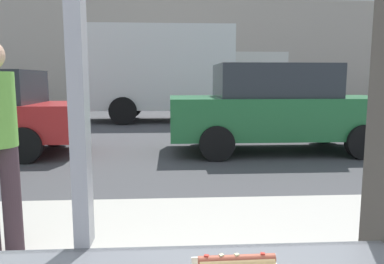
% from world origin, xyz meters
% --- Properties ---
extents(ground_plane, '(60.00, 60.00, 0.00)m').
position_xyz_m(ground_plane, '(0.00, 8.00, 0.00)').
color(ground_plane, '#424244').
extents(sidewalk_strip, '(16.00, 2.80, 0.12)m').
position_xyz_m(sidewalk_strip, '(0.00, 1.60, 0.06)').
color(sidewalk_strip, '#B2ADA3').
rests_on(sidewalk_strip, ground).
extents(building_facade_far, '(28.00, 1.20, 5.82)m').
position_xyz_m(building_facade_far, '(0.00, 20.40, 2.91)').
color(building_facade_far, '#A89E8E').
rests_on(building_facade_far, ground).
extents(hotdog_tray_far, '(0.25, 0.09, 0.05)m').
position_xyz_m(hotdog_tray_far, '(0.46, -0.13, 0.95)').
color(hotdog_tray_far, silver).
rests_on(hotdog_tray_far, window_counter).
extents(parked_car_green, '(4.36, 1.93, 1.76)m').
position_xyz_m(parked_car_green, '(2.44, 6.30, 0.89)').
color(parked_car_green, '#236B38').
rests_on(parked_car_green, ground).
extents(box_truck, '(7.05, 2.44, 3.22)m').
position_xyz_m(box_truck, '(0.42, 12.07, 1.73)').
color(box_truck, silver).
rests_on(box_truck, ground).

